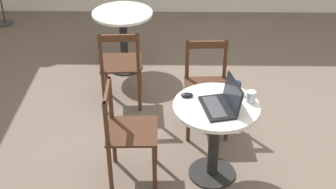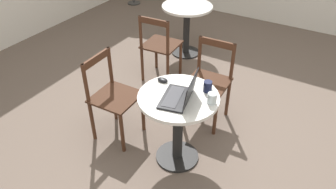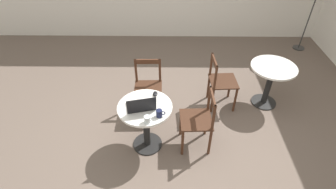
# 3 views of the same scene
# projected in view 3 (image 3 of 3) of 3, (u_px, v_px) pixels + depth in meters

# --- Properties ---
(ground_plane) EXTENTS (16.00, 16.00, 0.00)m
(ground_plane) POSITION_uv_depth(u_px,v_px,m) (174.00, 141.00, 3.67)
(ground_plane) COLOR #66564C
(cafe_table_near) EXTENTS (0.68, 0.68, 0.70)m
(cafe_table_near) POSITION_uv_depth(u_px,v_px,m) (146.00, 118.00, 3.30)
(cafe_table_near) COLOR black
(cafe_table_near) RESTS_ON ground_plane
(cafe_table_mid) EXTENTS (0.68, 0.68, 0.70)m
(cafe_table_mid) POSITION_uv_depth(u_px,v_px,m) (271.00, 77.00, 3.99)
(cafe_table_mid) COLOR black
(cafe_table_mid) RESTS_ON ground_plane
(chair_near_right) EXTENTS (0.42, 0.42, 0.85)m
(chair_near_right) POSITION_uv_depth(u_px,v_px,m) (199.00, 120.00, 3.36)
(chair_near_right) COLOR #472819
(chair_near_right) RESTS_ON ground_plane
(chair_near_back) EXTENTS (0.41, 0.41, 0.85)m
(chair_near_back) POSITION_uv_depth(u_px,v_px,m) (148.00, 88.00, 3.89)
(chair_near_back) COLOR #472819
(chair_near_back) RESTS_ON ground_plane
(chair_mid_left) EXTENTS (0.43, 0.43, 0.85)m
(chair_mid_left) POSITION_uv_depth(u_px,v_px,m) (221.00, 82.00, 4.00)
(chair_mid_left) COLOR #472819
(chair_mid_left) RESTS_ON ground_plane
(laptop) EXTENTS (0.39, 0.32, 0.23)m
(laptop) POSITION_uv_depth(u_px,v_px,m) (141.00, 105.00, 3.12)
(laptop) COLOR black
(laptop) RESTS_ON cafe_table_near
(mouse) EXTENTS (0.06, 0.10, 0.03)m
(mouse) POSITION_uv_depth(u_px,v_px,m) (155.00, 94.00, 3.34)
(mouse) COLOR black
(mouse) RESTS_ON cafe_table_near
(mug) EXTENTS (0.11, 0.07, 0.10)m
(mug) POSITION_uv_depth(u_px,v_px,m) (159.00, 113.00, 3.02)
(mug) COLOR #141938
(mug) RESTS_ON cafe_table_near
(drinking_glass) EXTENTS (0.07, 0.07, 0.09)m
(drinking_glass) POSITION_uv_depth(u_px,v_px,m) (147.00, 119.00, 2.94)
(drinking_glass) COLOR silver
(drinking_glass) RESTS_ON cafe_table_near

